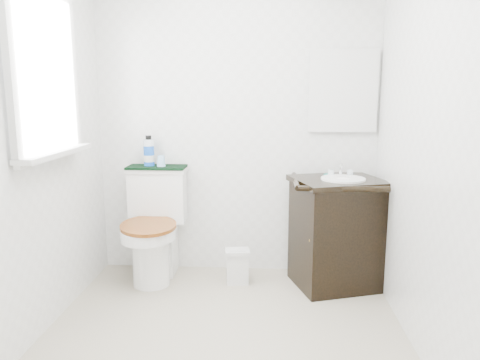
# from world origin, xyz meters

# --- Properties ---
(floor) EXTENTS (2.40, 2.40, 0.00)m
(floor) POSITION_xyz_m (0.00, 0.00, 0.00)
(floor) COLOR #BAAC96
(floor) RESTS_ON ground
(wall_back) EXTENTS (2.40, 0.00, 2.40)m
(wall_back) POSITION_xyz_m (0.00, 1.20, 1.20)
(wall_back) COLOR white
(wall_back) RESTS_ON ground
(wall_front) EXTENTS (2.40, 0.00, 2.40)m
(wall_front) POSITION_xyz_m (0.00, -1.20, 1.20)
(wall_front) COLOR white
(wall_front) RESTS_ON ground
(wall_left) EXTENTS (0.00, 2.40, 2.40)m
(wall_left) POSITION_xyz_m (-1.10, 0.00, 1.20)
(wall_left) COLOR white
(wall_left) RESTS_ON ground
(wall_right) EXTENTS (0.00, 2.40, 2.40)m
(wall_right) POSITION_xyz_m (1.10, 0.00, 1.20)
(wall_right) COLOR white
(wall_right) RESTS_ON ground
(window) EXTENTS (0.02, 0.70, 0.90)m
(window) POSITION_xyz_m (-1.07, 0.25, 1.55)
(window) COLOR white
(window) RESTS_ON wall_left
(mirror) EXTENTS (0.50, 0.02, 0.60)m
(mirror) POSITION_xyz_m (0.82, 1.18, 1.45)
(mirror) COLOR silver
(mirror) RESTS_ON wall_back
(toilet) EXTENTS (0.50, 0.68, 0.85)m
(toilet) POSITION_xyz_m (-0.62, 0.96, 0.37)
(toilet) COLOR white
(toilet) RESTS_ON floor
(vanity) EXTENTS (0.75, 0.69, 0.92)m
(vanity) POSITION_xyz_m (0.77, 0.90, 0.43)
(vanity) COLOR black
(vanity) RESTS_ON floor
(trash_bin) EXTENTS (0.20, 0.17, 0.26)m
(trash_bin) POSITION_xyz_m (0.03, 0.89, 0.14)
(trash_bin) COLOR silver
(trash_bin) RESTS_ON floor
(towel) EXTENTS (0.45, 0.22, 0.02)m
(towel) POSITION_xyz_m (-0.62, 1.09, 0.86)
(towel) COLOR black
(towel) RESTS_ON toilet
(mouthwash_bottle) EXTENTS (0.08, 0.08, 0.24)m
(mouthwash_bottle) POSITION_xyz_m (-0.69, 1.11, 0.98)
(mouthwash_bottle) COLOR blue
(mouthwash_bottle) RESTS_ON towel
(cup) EXTENTS (0.07, 0.07, 0.08)m
(cup) POSITION_xyz_m (-0.58, 1.07, 0.91)
(cup) COLOR #94C7F3
(cup) RESTS_ON towel
(soap_bar) EXTENTS (0.07, 0.04, 0.02)m
(soap_bar) POSITION_xyz_m (0.71, 1.04, 0.83)
(soap_bar) COLOR #197970
(soap_bar) RESTS_ON vanity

